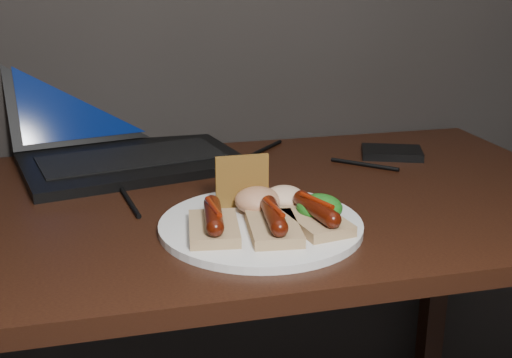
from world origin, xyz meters
The scene contains 12 objects.
desk centered at (0.00, 1.38, 0.66)m, with size 1.40×0.70×0.75m.
laptop centered at (-0.11, 1.66, 0.80)m, with size 0.48×0.44×0.25m.
hard_drive centered at (0.44, 1.54, 0.76)m, with size 0.12×0.08×0.02m, color black.
desk_cables centered at (-0.05, 1.51, 0.75)m, with size 0.98×0.38×0.01m.
plate centered at (0.08, 1.23, 0.76)m, with size 0.31×0.31×0.01m, color white.
bread_sausage_left centered at (0.00, 1.21, 0.78)m, with size 0.08×0.12×0.04m.
bread_sausage_center centered at (0.08, 1.18, 0.78)m, with size 0.08×0.12×0.04m.
bread_sausage_right centered at (0.15, 1.20, 0.78)m, with size 0.09×0.13×0.04m.
crispbread centered at (0.06, 1.30, 0.80)m, with size 0.09×0.01×0.09m, color olive.
salad_greens centered at (0.16, 1.22, 0.78)m, with size 0.07×0.07×0.04m, color #125110.
salsa_mound centered at (0.08, 1.27, 0.78)m, with size 0.07×0.07×0.04m, color #A32610.
coleslaw_mound centered at (0.13, 1.28, 0.78)m, with size 0.06×0.06×0.04m, color white.
Camera 1 is at (-0.14, 0.37, 1.13)m, focal length 45.00 mm.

